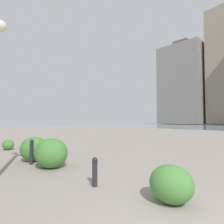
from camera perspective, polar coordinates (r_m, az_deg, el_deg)
building_annex at (r=72.21m, az=21.28°, el=7.93°), size 14.99×11.09×30.61m
bollard_near at (r=4.36m, az=-5.44°, el=-18.01°), size 0.13×0.13×0.66m
bollard_mid at (r=6.87m, az=-24.02°, el=-11.22°), size 0.13×0.13×0.85m
shrub_low at (r=3.72m, az=18.13°, el=-20.69°), size 0.81×0.73×0.69m
shrub_round at (r=7.37m, az=-23.36°, el=-10.59°), size 1.04×0.94×0.89m
shrub_wide at (r=10.61m, az=-29.90°, el=-8.92°), size 0.60×0.54×0.51m
shrub_tall at (r=6.16m, az=-18.57°, el=-12.13°), size 1.09×0.98×0.93m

